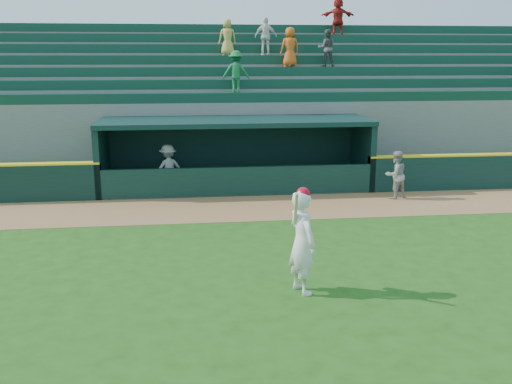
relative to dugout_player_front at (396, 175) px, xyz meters
The scene contains 7 objects.
ground 7.59m from the dugout_player_front, 132.47° to the right, with size 120.00×120.00×0.00m, color #1F4A12.
warning_track 5.20m from the dugout_player_front, behind, with size 40.00×3.00×0.01m, color olive.
dugout_player_front is the anchor object (origin of this frame).
dugout_player_inside 7.66m from the dugout_player_front, 166.49° to the left, with size 1.07×0.62×1.66m, color #A9A9A4.
dugout 5.68m from the dugout_player_front, 154.44° to the left, with size 9.40×2.80×2.46m.
stands 8.80m from the dugout_player_front, 125.97° to the left, with size 34.50×6.27×7.11m.
batter_at_plate 8.53m from the dugout_player_front, 122.39° to the right, with size 0.74×0.93×2.16m.
Camera 1 is at (-1.63, -12.09, 4.60)m, focal length 40.00 mm.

